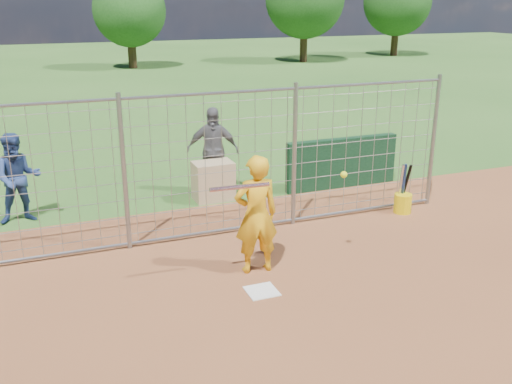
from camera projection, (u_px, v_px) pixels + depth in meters
name	position (u px, v px, depth m)	size (l,w,h in m)	color
ground	(257.00, 286.00, 8.29)	(100.00, 100.00, 0.00)	#2D591E
home_plate	(262.00, 291.00, 8.11)	(0.43, 0.43, 0.02)	silver
dugout_wall	(342.00, 163.00, 12.45)	(2.60, 0.20, 1.10)	#11381E
batter	(256.00, 215.00, 8.46)	(0.67, 0.44, 1.83)	#F1AC14
bystander_a	(18.00, 178.00, 10.40)	(0.82, 0.64, 1.69)	navy
bystander_b	(213.00, 151.00, 11.97)	(1.09, 0.45, 1.86)	#57585C
equipment_bin	(213.00, 181.00, 11.72)	(0.80, 0.55, 0.80)	tan
equipment_in_play	(267.00, 184.00, 8.09)	(2.20, 0.22, 0.13)	silver
bucket_with_bats	(403.00, 201.00, 11.04)	(0.34, 0.34, 0.98)	yellow
backstop_fence	(214.00, 167.00, 9.65)	(9.08, 0.08, 2.60)	gray
tree_line	(131.00, 3.00, 32.98)	(44.66, 6.72, 6.48)	#3F2B19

